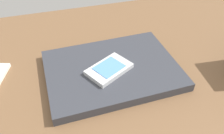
{
  "coord_description": "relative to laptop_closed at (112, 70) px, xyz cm",
  "views": [
    {
      "loc": [
        -5.18,
        -38.22,
        41.37
      ],
      "look_at": [
        6.88,
        2.78,
        5.0
      ],
      "focal_mm": 37.68,
      "sensor_mm": 36.0,
      "label": 1
    }
  ],
  "objects": [
    {
      "name": "desk_surface",
      "position": [
        -6.88,
        -2.78,
        -2.57
      ],
      "size": [
        120.0,
        80.0,
        3.0
      ],
      "primitive_type": "cube",
      "color": "brown",
      "rests_on": "ground"
    },
    {
      "name": "laptop_closed",
      "position": [
        0.0,
        0.0,
        0.0
      ],
      "size": [
        31.71,
        23.55,
        2.15
      ],
      "primitive_type": "cube",
      "rotation": [
        0.0,
        0.0,
        0.03
      ],
      "color": "#33353D",
      "rests_on": "desk_surface"
    },
    {
      "name": "cell_phone_on_laptop",
      "position": [
        -1.11,
        -1.33,
        1.65
      ],
      "size": [
        11.94,
        10.47,
        1.23
      ],
      "color": "silver",
      "rests_on": "laptop_closed"
    }
  ]
}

